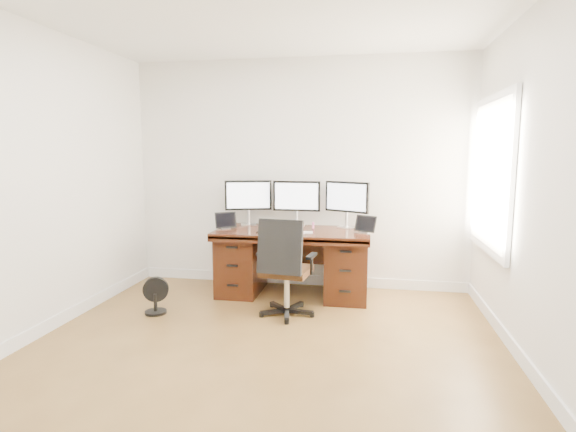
% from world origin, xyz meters
% --- Properties ---
extents(ground, '(4.50, 4.50, 0.00)m').
position_xyz_m(ground, '(0.00, 0.00, 0.00)').
color(ground, brown).
rests_on(ground, ground).
extents(back_wall, '(4.00, 0.10, 2.70)m').
position_xyz_m(back_wall, '(0.00, 2.25, 1.35)').
color(back_wall, white).
rests_on(back_wall, ground).
extents(right_wall, '(0.10, 4.50, 2.70)m').
position_xyz_m(right_wall, '(2.00, 0.11, 1.35)').
color(right_wall, white).
rests_on(right_wall, ground).
extents(desk, '(1.70, 0.80, 0.75)m').
position_xyz_m(desk, '(0.00, 1.83, 0.40)').
color(desk, '#3A180B').
rests_on(desk, ground).
extents(office_chair, '(0.59, 0.59, 0.99)m').
position_xyz_m(office_chair, '(0.04, 1.14, 0.32)').
color(office_chair, black).
rests_on(office_chair, ground).
extents(floor_fan, '(0.25, 0.21, 0.37)m').
position_xyz_m(floor_fan, '(-1.26, 0.98, 0.18)').
color(floor_fan, black).
rests_on(floor_fan, ground).
extents(monitor_left, '(0.54, 0.20, 0.53)m').
position_xyz_m(monitor_left, '(-0.58, 2.07, 1.09)').
color(monitor_left, silver).
rests_on(monitor_left, desk).
extents(monitor_center, '(0.55, 0.14, 0.53)m').
position_xyz_m(monitor_center, '(-0.00, 2.07, 1.09)').
color(monitor_center, silver).
rests_on(monitor_center, desk).
extents(monitor_right, '(0.50, 0.28, 0.53)m').
position_xyz_m(monitor_right, '(0.58, 2.07, 1.09)').
color(monitor_right, silver).
rests_on(monitor_right, desk).
extents(tablet_left, '(0.24, 0.18, 0.19)m').
position_xyz_m(tablet_left, '(-0.76, 1.75, 0.84)').
color(tablet_left, silver).
rests_on(tablet_left, desk).
extents(tablet_right, '(0.24, 0.18, 0.19)m').
position_xyz_m(tablet_right, '(0.80, 1.75, 0.84)').
color(tablet_right, silver).
rests_on(tablet_right, desk).
extents(keyboard, '(0.27, 0.14, 0.01)m').
position_xyz_m(keyboard, '(0.04, 1.64, 0.76)').
color(keyboard, white).
rests_on(keyboard, desk).
extents(trackpad, '(0.12, 0.12, 0.01)m').
position_xyz_m(trackpad, '(0.18, 1.65, 0.76)').
color(trackpad, silver).
rests_on(trackpad, desk).
extents(drawing_tablet, '(0.22, 0.15, 0.01)m').
position_xyz_m(drawing_tablet, '(-0.25, 1.62, 0.76)').
color(drawing_tablet, black).
rests_on(drawing_tablet, desk).
extents(phone, '(0.13, 0.10, 0.01)m').
position_xyz_m(phone, '(0.02, 1.81, 0.76)').
color(phone, black).
rests_on(phone, desk).
extents(figurine_yellow, '(0.03, 0.03, 0.08)m').
position_xyz_m(figurine_yellow, '(-0.33, 1.95, 0.79)').
color(figurine_yellow, '#E1BC69').
rests_on(figurine_yellow, desk).
extents(figurine_blue, '(0.03, 0.03, 0.08)m').
position_xyz_m(figurine_blue, '(-0.22, 1.95, 0.79)').
color(figurine_blue, '#4583D6').
rests_on(figurine_blue, desk).
extents(figurine_orange, '(0.03, 0.03, 0.08)m').
position_xyz_m(figurine_orange, '(-0.11, 1.95, 0.79)').
color(figurine_orange, '#E59A4E').
rests_on(figurine_orange, desk).
extents(figurine_brown, '(0.03, 0.03, 0.08)m').
position_xyz_m(figurine_brown, '(0.09, 1.95, 0.79)').
color(figurine_brown, '#944F37').
rests_on(figurine_brown, desk).
extents(figurine_pink, '(0.03, 0.03, 0.08)m').
position_xyz_m(figurine_pink, '(0.21, 1.95, 0.79)').
color(figurine_pink, pink).
rests_on(figurine_pink, desk).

